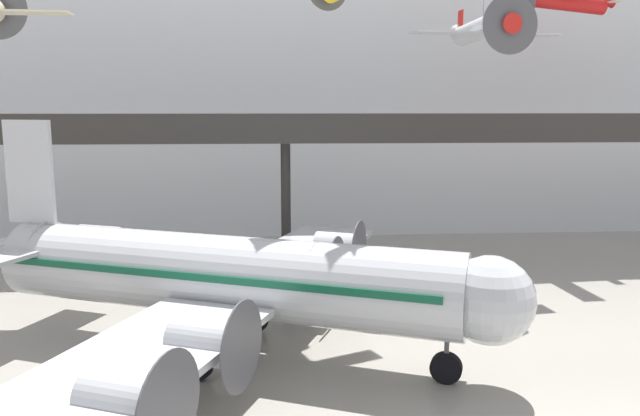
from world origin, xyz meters
TOP-DOWN VIEW (x-y plane):
  - hangar_back_wall at (0.00, 40.43)m, footprint 140.00×3.00m
  - mezzanine_walkway at (0.00, 29.41)m, footprint 110.00×3.20m
  - airliner_silver_main at (-3.27, 13.20)m, footprint 26.17×30.65m
  - suspended_plane_red_highwing at (20.46, 31.25)m, footprint 7.06×8.64m
  - suspended_plane_silver_racer at (11.96, 24.22)m, footprint 9.38×7.68m

SIDE VIEW (x-z plane):
  - airliner_silver_main at x=-3.27m, z-range -1.64..8.86m
  - mezzanine_walkway at x=0.00m, z-range 3.65..14.33m
  - hangar_back_wall at x=0.00m, z-range 0.00..28.90m
  - suspended_plane_silver_racer at x=11.96m, z-range 11.53..20.14m
  - suspended_plane_red_highwing at x=20.46m, z-range 15.66..21.57m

